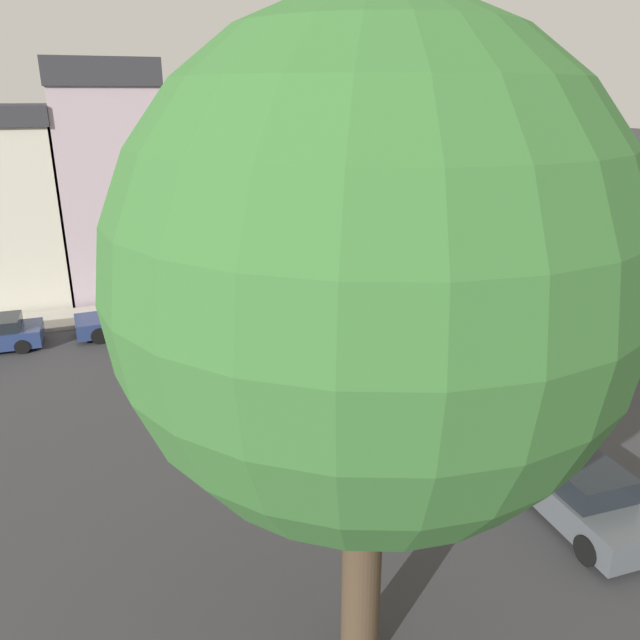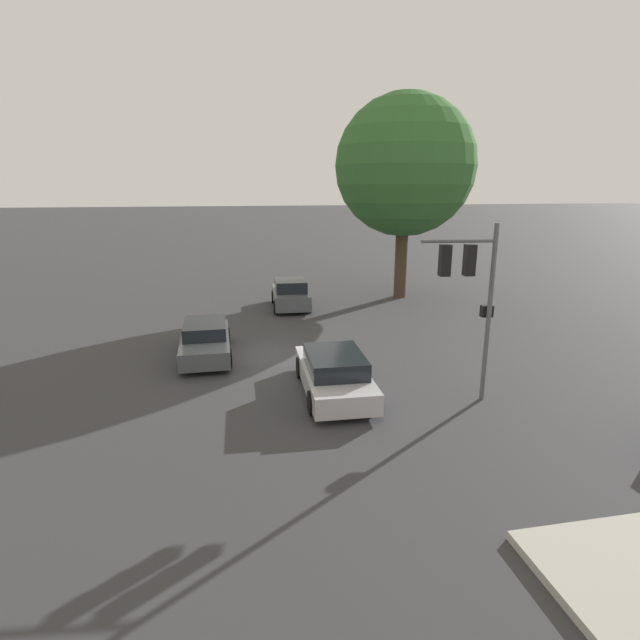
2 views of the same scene
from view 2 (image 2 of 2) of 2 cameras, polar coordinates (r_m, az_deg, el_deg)
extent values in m
plane|color=#333335|center=(19.58, -7.07, -4.17)|extent=(300.00, 300.00, 0.00)
cylinder|color=#423323|center=(29.86, 9.24, 6.94)|extent=(0.72, 0.72, 4.57)
sphere|color=#33662D|center=(29.59, 9.69, 17.00)|extent=(7.84, 7.84, 7.84)
cylinder|color=#515456|center=(15.65, 18.74, 0.53)|extent=(0.14, 0.14, 5.40)
cylinder|color=#515456|center=(14.87, 15.56, 8.69)|extent=(0.34, 2.17, 0.10)
cube|color=black|center=(15.07, 16.72, 6.57)|extent=(0.33, 0.33, 0.90)
sphere|color=red|center=(15.20, 16.55, 7.79)|extent=(0.20, 0.20, 0.20)
sphere|color=#99660F|center=(15.24, 16.46, 6.68)|extent=(0.20, 0.20, 0.20)
sphere|color=#0F511E|center=(15.29, 16.38, 5.57)|extent=(0.20, 0.20, 0.20)
cube|color=black|center=(14.82, 14.09, 6.62)|extent=(0.33, 0.33, 0.90)
sphere|color=red|center=(14.96, 13.93, 7.86)|extent=(0.20, 0.20, 0.20)
sphere|color=#99660F|center=(15.00, 13.86, 6.73)|extent=(0.20, 0.20, 0.20)
sphere|color=#0F511E|center=(15.04, 13.79, 5.60)|extent=(0.20, 0.20, 0.20)
cube|color=black|center=(15.79, 18.51, 0.98)|extent=(0.26, 0.37, 0.35)
sphere|color=orange|center=(15.92, 18.32, 1.10)|extent=(0.18, 0.18, 0.18)
cube|color=#B7B7BC|center=(16.03, 1.59, -6.54)|extent=(4.79, 2.08, 0.64)
cube|color=black|center=(15.64, 1.74, -4.77)|extent=(2.51, 1.78, 0.55)
cylinder|color=black|center=(17.31, -2.30, -5.43)|extent=(0.72, 0.24, 0.71)
cylinder|color=black|center=(17.60, 3.63, -5.10)|extent=(0.72, 0.24, 0.71)
cylinder|color=black|center=(14.62, -0.90, -9.42)|extent=(0.72, 0.24, 0.71)
cylinder|color=black|center=(14.97, 6.11, -8.91)|extent=(0.72, 0.24, 0.71)
cube|color=#4C5156|center=(27.08, -3.38, 2.62)|extent=(3.98, 2.05, 0.77)
cube|color=black|center=(26.79, -3.38, 3.98)|extent=(2.11, 1.72, 0.60)
cylinder|color=black|center=(28.25, -5.31, 2.63)|extent=(0.71, 0.26, 0.70)
cylinder|color=black|center=(28.38, -1.83, 2.74)|extent=(0.71, 0.26, 0.70)
cylinder|color=black|center=(25.91, -5.06, 1.49)|extent=(0.71, 0.26, 0.70)
cylinder|color=black|center=(26.04, -1.27, 1.62)|extent=(0.71, 0.26, 0.70)
cube|color=#4C5156|center=(19.80, -12.94, -2.65)|extent=(4.52, 1.83, 0.65)
cube|color=black|center=(19.81, -13.03, -0.91)|extent=(2.36, 1.60, 0.50)
cylinder|color=black|center=(18.52, -10.38, -4.30)|extent=(0.71, 0.23, 0.70)
cylinder|color=black|center=(18.58, -15.60, -4.55)|extent=(0.71, 0.23, 0.70)
cylinder|color=black|center=(21.18, -10.56, -1.82)|extent=(0.71, 0.23, 0.70)
cylinder|color=black|center=(21.23, -15.11, -2.05)|extent=(0.71, 0.23, 0.70)
camera|label=1|loc=(38.77, 11.23, 20.26)|focal=35.00mm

